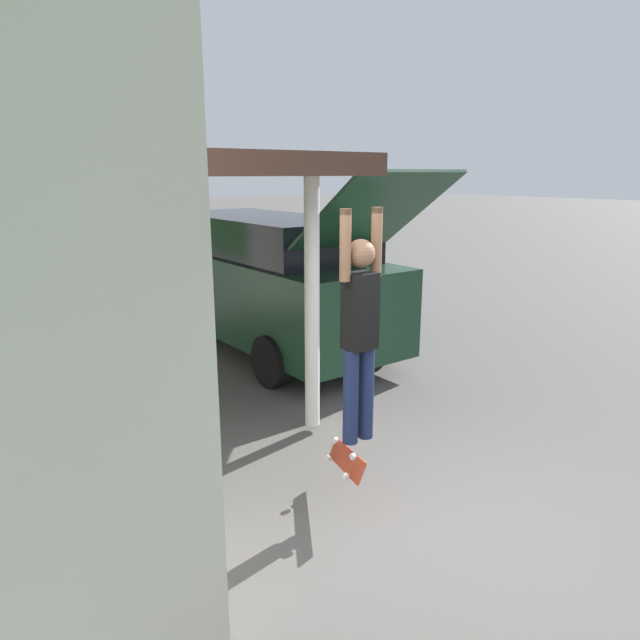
% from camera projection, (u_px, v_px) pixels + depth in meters
% --- Properties ---
extents(ground_plane, '(120.00, 120.00, 0.00)m').
position_uv_depth(ground_plane, '(445.00, 528.00, 4.64)').
color(ground_plane, '#54514F').
extents(suv_parked, '(2.04, 5.69, 2.85)m').
position_uv_depth(suv_parked, '(268.00, 279.00, 9.17)').
color(suv_parked, '#193823').
rests_on(suv_parked, ground_plane).
extents(skateboarder, '(0.41, 0.23, 1.95)m').
position_uv_depth(skateboarder, '(360.00, 326.00, 4.61)').
color(skateboarder, '#192347').
rests_on(skateboarder, ground_plane).
extents(skateboard, '(0.38, 0.75, 0.34)m').
position_uv_depth(skateboard, '(346.00, 459.00, 4.95)').
color(skateboard, '#B73D23').
rests_on(skateboard, ground_plane).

